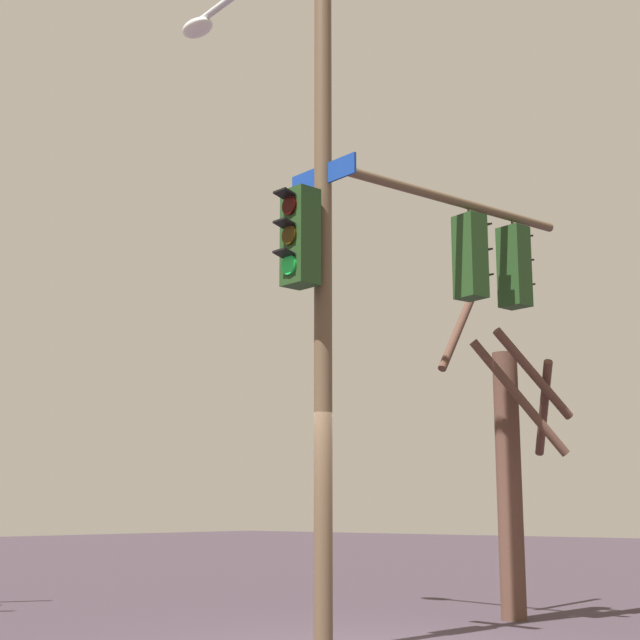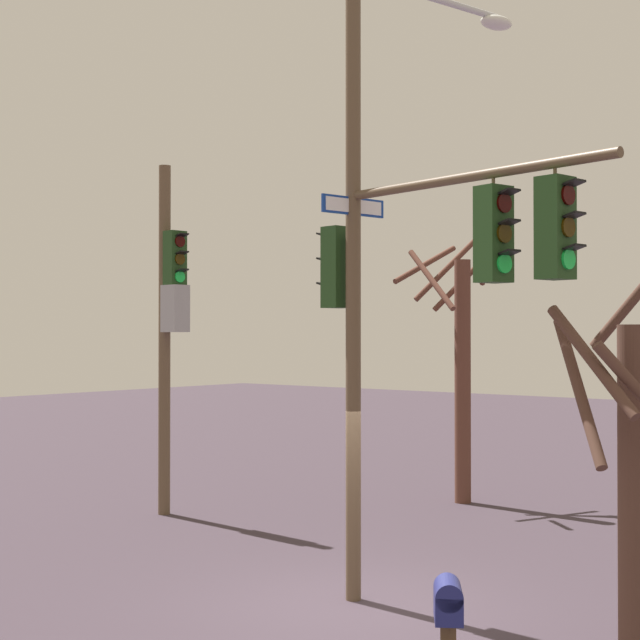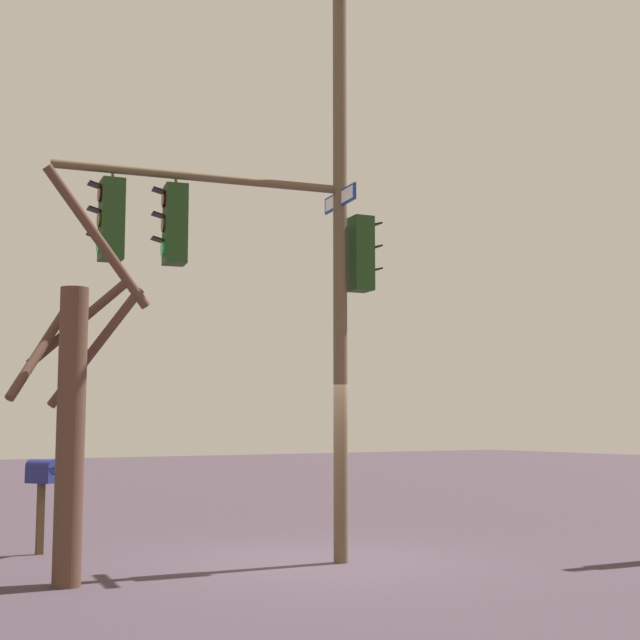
% 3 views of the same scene
% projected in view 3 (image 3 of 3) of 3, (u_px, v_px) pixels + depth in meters
% --- Properties ---
extents(ground_plane, '(80.00, 80.00, 0.00)m').
position_uv_depth(ground_plane, '(316.00, 562.00, 13.16)').
color(ground_plane, '#392E36').
extents(main_signal_pole_assembly, '(4.06, 4.67, 8.85)m').
position_uv_depth(main_signal_pole_assembly, '(285.00, 214.00, 13.12)').
color(main_signal_pole_assembly, brown).
rests_on(main_signal_pole_assembly, ground).
extents(mailbox, '(0.50, 0.45, 1.41)m').
position_uv_depth(mailbox, '(42.00, 479.00, 14.01)').
color(mailbox, '#4C3823').
rests_on(mailbox, ground).
extents(bare_tree_behind_pole, '(1.70, 1.73, 4.95)m').
position_uv_depth(bare_tree_behind_pole, '(72.00, 411.00, 11.41)').
color(bare_tree_behind_pole, '#51352A').
rests_on(bare_tree_behind_pole, ground).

